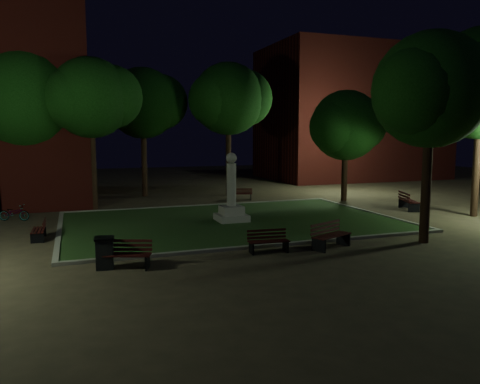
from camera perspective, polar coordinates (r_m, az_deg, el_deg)
The scene contains 21 objects.
ground at distance 20.24m, azimuth 0.77°, elevation -4.70°, with size 80.00×80.00×0.00m, color #413625.
lawn at distance 22.09m, azimuth -1.04°, elevation -3.61°, with size 15.00×10.00×0.08m, color #213E18.
lawn_kerb at distance 22.08m, azimuth -1.04°, elevation -3.56°, with size 15.40×10.40×0.12m.
monument at distance 21.94m, azimuth -1.05°, elevation -1.25°, with size 1.40×1.40×3.20m.
building_far at distance 45.96m, azimuth 13.37°, elevation 9.21°, with size 16.00×10.00×12.00m, color #541611.
tree_north_wl at distance 26.82m, azimuth -17.56°, elevation 10.87°, with size 5.32×4.34×8.24m.
tree_north_er at distance 31.67m, azimuth -1.24°, elevation 11.27°, with size 5.88×4.80×8.86m.
tree_ne at distance 29.76m, azimuth 12.94°, elevation 7.92°, with size 5.29×4.32×6.83m.
tree_se at distance 19.06m, azimuth 22.50°, elevation 11.40°, with size 5.27×4.30×7.90m.
tree_nw at distance 28.23m, azimuth -24.49°, elevation 10.09°, with size 6.99×5.70×8.78m.
tree_far_north at distance 31.82m, azimuth -11.58°, elevation 10.55°, with size 5.69×4.64×8.47m.
lamppost_nw at distance 29.98m, azimuth -25.65°, elevation 4.60°, with size 1.18×0.28×4.60m.
lamppost_ne at distance 33.81m, azimuth 12.80°, elevation 5.11°, with size 1.18×0.28×4.39m.
bench_near_left at distance 16.54m, azimuth 3.45°, elevation -6.08°, with size 1.48×0.62×0.79m.
bench_near_right at distance 17.41m, azimuth 10.91°, elevation -5.30°, with size 1.80×1.22×0.93m.
bench_west_near at distance 15.00m, azimuth -13.79°, elevation -7.50°, with size 1.68×1.06×0.87m.
bench_left_side at distance 20.06m, azimuth -23.22°, elevation -4.34°, with size 0.52×1.41×0.77m.
bench_right_side at distance 27.22m, azimuth 19.77°, elevation -1.10°, with size 1.20×1.89×0.98m.
bench_far_side at distance 29.50m, azimuth 0.16°, elevation -0.29°, with size 1.45×0.88×0.75m.
trash_bin at distance 15.09m, azimuth -16.17°, elevation -7.12°, with size 0.64×0.64×0.99m.
bicycle at distance 24.89m, azimuth -25.83°, elevation -2.30°, with size 0.51×1.46×0.77m, color black.
Camera 1 is at (-6.92, -18.57, 4.13)m, focal length 35.00 mm.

